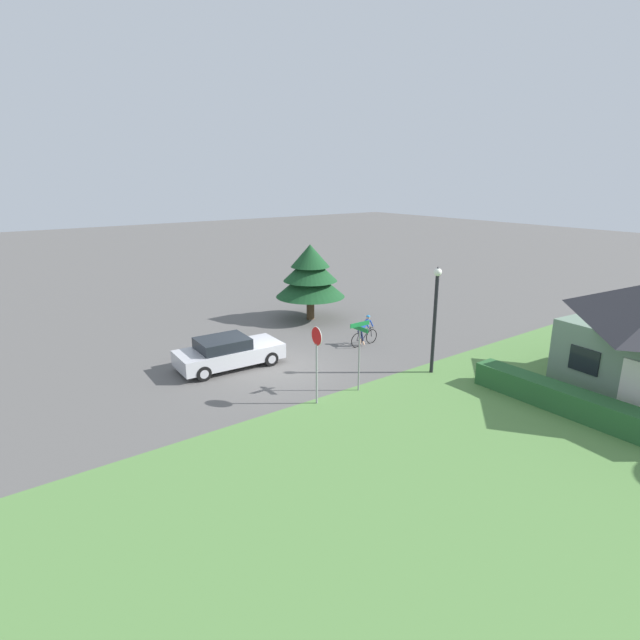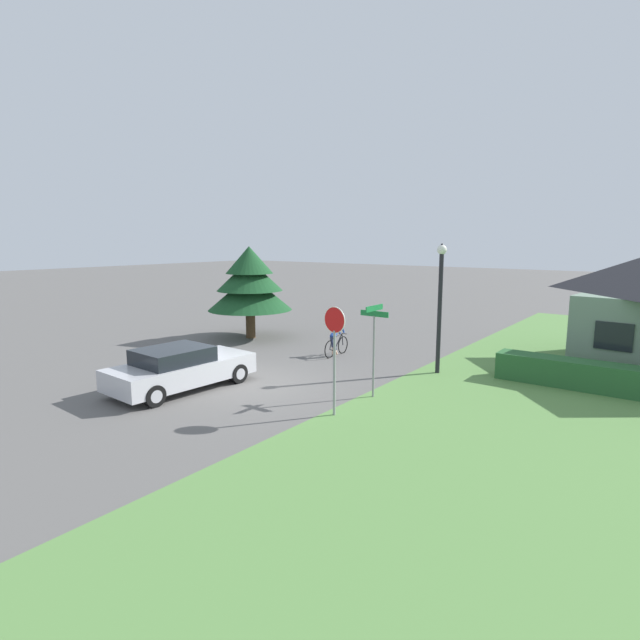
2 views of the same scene
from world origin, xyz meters
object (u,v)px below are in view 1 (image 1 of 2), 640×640
(stop_sign, at_px, (317,350))
(sedan_left_lane, at_px, (228,352))
(street_lamp, at_px, (435,309))
(street_name_sign, at_px, (359,344))
(conifer_tall_near, at_px, (310,275))
(cyclist, at_px, (364,331))

(stop_sign, bearing_deg, sedan_left_lane, 15.65)
(stop_sign, bearing_deg, street_lamp, -88.96)
(street_name_sign, bearing_deg, conifer_tall_near, 154.90)
(stop_sign, relative_size, street_lamp, 0.65)
(stop_sign, xyz_separation_m, street_name_sign, (0.02, 1.93, -0.14))
(cyclist, xyz_separation_m, stop_sign, (3.82, -5.60, 1.30))
(stop_sign, bearing_deg, cyclist, -50.08)
(stop_sign, relative_size, street_name_sign, 1.06)
(sedan_left_lane, xyz_separation_m, cyclist, (1.27, 6.50, 0.05))
(cyclist, height_order, street_lamp, street_lamp)
(cyclist, bearing_deg, street_name_sign, -136.19)
(sedan_left_lane, xyz_separation_m, street_lamp, (5.54, 6.44, 2.04))
(stop_sign, height_order, street_name_sign, stop_sign)
(sedan_left_lane, relative_size, cyclist, 2.68)
(sedan_left_lane, distance_m, conifer_tall_near, 8.37)
(street_lamp, bearing_deg, sedan_left_lane, -130.70)
(cyclist, relative_size, street_lamp, 0.38)
(cyclist, bearing_deg, street_lamp, -93.39)
(cyclist, distance_m, conifer_tall_near, 5.62)
(cyclist, distance_m, stop_sign, 6.90)
(street_lamp, height_order, conifer_tall_near, street_lamp)
(cyclist, height_order, street_name_sign, street_name_sign)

